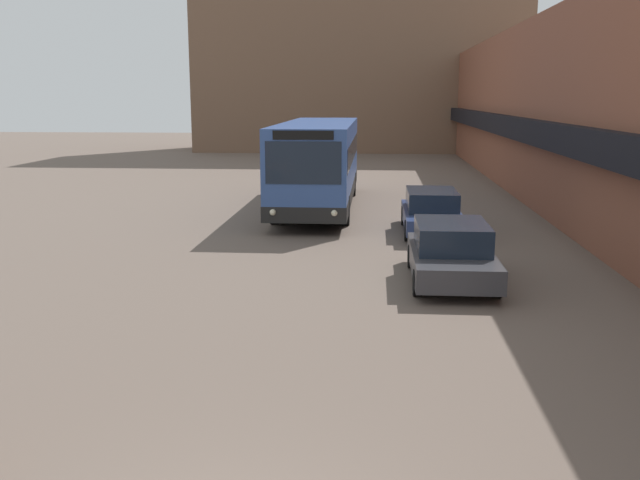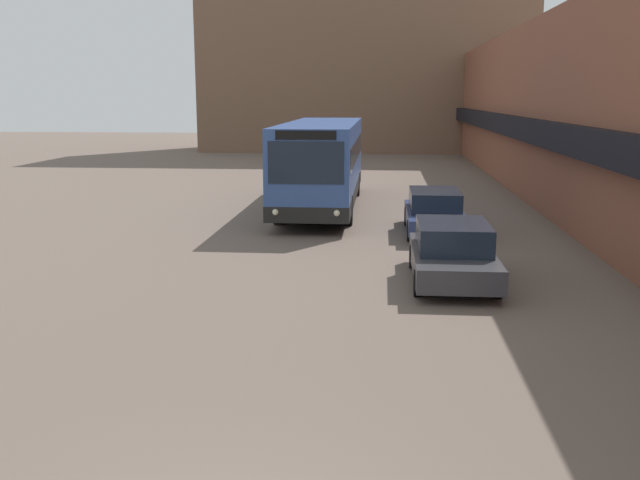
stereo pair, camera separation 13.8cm
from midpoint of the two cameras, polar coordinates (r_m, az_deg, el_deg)
name	(u,v)px [view 2 (the right image)]	position (r m, az deg, el deg)	size (l,w,h in m)	color
building_row_right	(595,112)	(31.02, 21.29, 9.50)	(5.50, 60.00, 7.47)	brown
building_backdrop_far	(366,42)	(59.42, 3.75, 15.56)	(26.00, 8.00, 17.31)	brown
city_bus	(322,162)	(28.10, 0.31, 6.23)	(2.73, 12.11, 3.37)	#335193
parked_car_front	(453,253)	(17.26, 10.79, -0.99)	(1.93, 4.27, 1.42)	#38383D
parked_car_middle	(434,211)	(23.36, 9.30, 2.27)	(1.83, 4.55, 1.38)	navy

